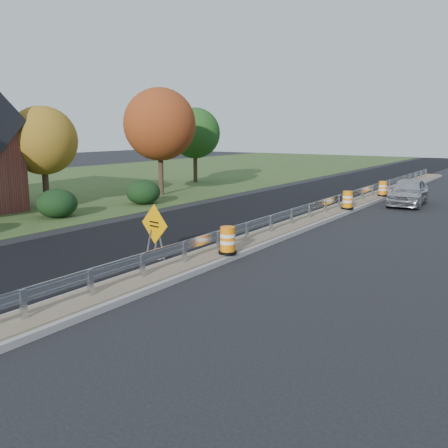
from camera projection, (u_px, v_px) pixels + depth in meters
The scene contains 15 objects.
ground at pixel (247, 246), 19.76m from camera, with size 140.00×140.00×0.00m, color black.
grass_verge_near at pixel (59, 185), 40.98m from camera, with size 30.00×120.00×0.03m, color #324C20.
milled_overlay at pixel (269, 205), 30.33m from camera, with size 7.20×120.00×0.01m, color black.
median at pixel (325, 215), 26.28m from camera, with size 1.60×55.00×0.23m.
guardrail at pixel (332, 201), 26.99m from camera, with size 0.10×46.15×0.72m.
hedge_mid at pixel (57, 203), 25.86m from camera, with size 2.09×2.09×1.52m, color black.
hedge_north at pixel (143, 192), 30.50m from camera, with size 2.09×2.09×1.52m, color black.
tree_near_yellow at pixel (43, 141), 28.82m from camera, with size 3.96×3.96×5.88m.
tree_near_red at pixel (160, 124), 34.10m from camera, with size 4.95×4.95×7.35m.
tree_near_back at pixel (195, 133), 42.39m from camera, with size 4.29×4.29×6.37m.
caution_sign at pixel (155, 245), 17.73m from camera, with size 1.40×0.59×1.95m.
barrel_median_near at pixel (228, 241), 17.50m from camera, with size 0.65×0.65×0.96m.
barrel_median_mid at pixel (348, 200), 27.36m from camera, with size 0.67×0.67×0.98m.
barrel_median_far at pixel (383, 189), 32.78m from camera, with size 0.65×0.65×0.96m.
car_silver at pixel (408, 192), 30.14m from camera, with size 1.95×4.85×1.65m, color #B5B6BA.
Camera 1 is at (9.89, -16.54, 4.53)m, focal length 40.00 mm.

